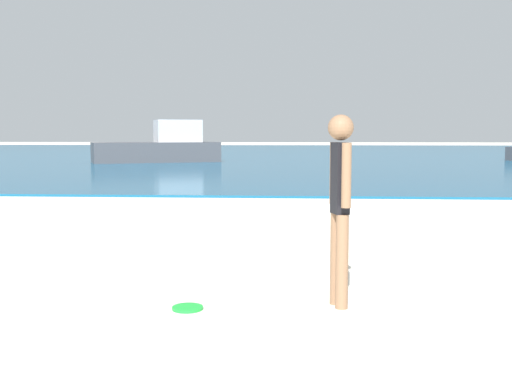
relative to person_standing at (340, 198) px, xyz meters
name	(u,v)px	position (x,y,z in m)	size (l,w,h in m)	color
water	(285,154)	(-1.26, 39.03, -0.92)	(160.00, 60.00, 0.06)	#14567F
person_standing	(340,198)	(0.00, 0.00, 0.00)	(0.22, 0.37, 1.68)	#936B4C
frisbee	(188,308)	(-1.31, -0.19, -0.94)	(0.27, 0.27, 0.03)	green
boat_near	(161,147)	(-7.19, 25.48, -0.16)	(6.48, 4.27, 2.11)	#4C4C51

